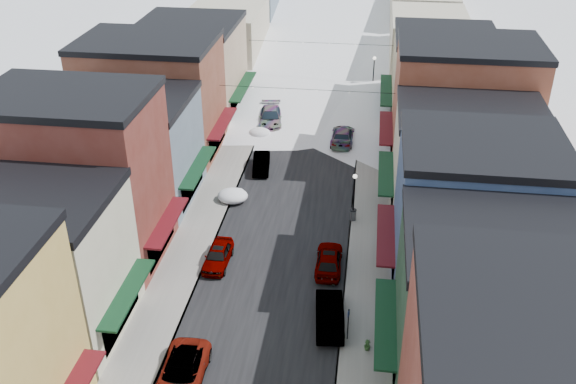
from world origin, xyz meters
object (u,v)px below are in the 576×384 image
(car_green_sedan, at_px, (330,314))
(streetlamp_near, at_px, (354,192))
(car_dark_hatch, at_px, (261,163))
(trash_can, at_px, (353,215))
(car_silver_sedan, at_px, (218,255))
(car_white_suv, at_px, (182,373))

(car_green_sedan, xyz_separation_m, streetlamp_near, (0.90, 12.30, 1.94))
(car_dark_hatch, distance_m, trash_can, 11.70)
(car_silver_sedan, height_order, trash_can, car_silver_sedan)
(car_white_suv, distance_m, car_green_sedan, 9.90)
(car_white_suv, relative_size, car_green_sedan, 1.08)
(trash_can, bearing_deg, car_silver_sedan, -142.98)
(car_silver_sedan, xyz_separation_m, car_green_sedan, (8.39, -5.36, 0.10))
(car_silver_sedan, bearing_deg, car_white_suv, -86.16)
(car_silver_sedan, distance_m, trash_can, 11.64)
(car_silver_sedan, distance_m, streetlamp_near, 11.78)
(car_dark_hatch, relative_size, trash_can, 4.45)
(trash_can, bearing_deg, car_green_sedan, -94.16)
(car_dark_hatch, relative_size, streetlamp_near, 1.01)
(trash_can, xyz_separation_m, streetlamp_near, (0.00, -0.07, 2.12))
(car_white_suv, height_order, streetlamp_near, streetlamp_near)
(car_white_suv, distance_m, streetlamp_near, 20.44)
(car_silver_sedan, relative_size, trash_can, 4.45)
(car_dark_hatch, bearing_deg, car_silver_sedan, -99.41)
(car_silver_sedan, xyz_separation_m, trash_can, (9.29, 7.01, -0.08))
(car_silver_sedan, height_order, car_green_sedan, car_green_sedan)
(car_white_suv, relative_size, car_dark_hatch, 1.28)
(car_silver_sedan, distance_m, car_dark_hatch, 14.84)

